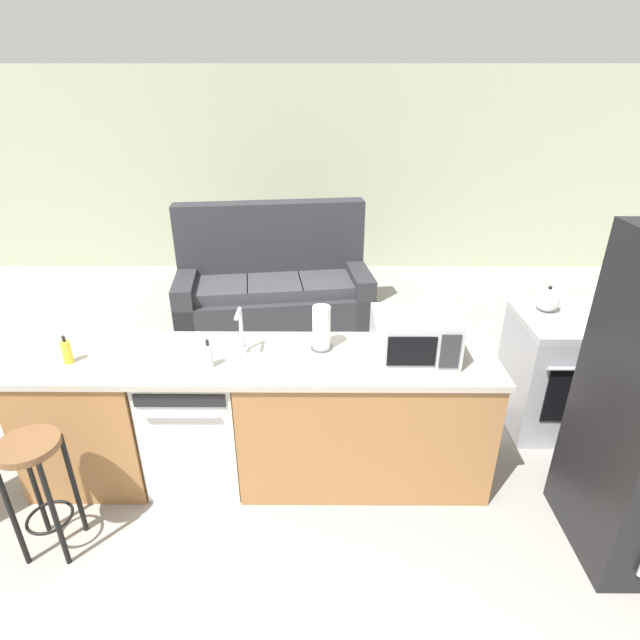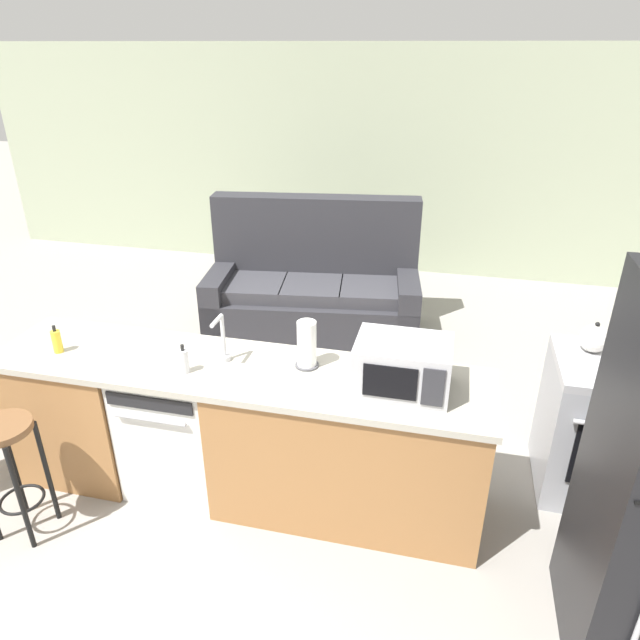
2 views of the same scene
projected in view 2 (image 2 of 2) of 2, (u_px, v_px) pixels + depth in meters
The scene contains 13 objects.
ground_plane at pixel (222, 483), 3.70m from camera, with size 24.00×24.00×0.00m, color gray.
wall_back at pixel (373, 163), 6.75m from camera, with size 10.00×0.06×2.60m.
kitchen_counter at pixel (254, 437), 3.47m from camera, with size 2.94×0.66×0.90m.
dishwasher at pixel (180, 425), 3.57m from camera, with size 0.58×0.61×0.84m.
stove_range at pixel (609, 428), 3.49m from camera, with size 0.76×0.68×0.90m.
microwave at pixel (403, 366), 3.01m from camera, with size 0.50×0.37×0.28m.
sink_faucet at pixel (222, 341), 3.28m from camera, with size 0.07×0.18×0.30m.
paper_towel_roll at pixel (307, 345), 3.23m from camera, with size 0.14×0.14×0.28m.
soap_bottle at pixel (184, 361), 3.19m from camera, with size 0.06×0.06×0.18m.
dish_soap_bottle at pixel (57, 341), 3.41m from camera, with size 0.06×0.06×0.18m.
kettle at pixel (594, 338), 3.41m from camera, with size 0.21×0.17×0.19m.
bar_stool at pixel (9, 456), 3.13m from camera, with size 0.32×0.32×0.74m.
couch at pixel (314, 290), 5.59m from camera, with size 2.11×1.17×1.27m.
Camera 2 is at (1.28, -2.64, 2.58)m, focal length 32.00 mm.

